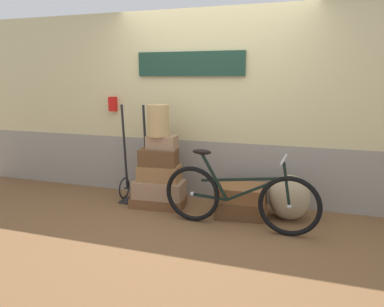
{
  "coord_description": "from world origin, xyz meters",
  "views": [
    {
      "loc": [
        1.15,
        -3.67,
        1.64
      ],
      "look_at": [
        -0.09,
        0.19,
        0.75
      ],
      "focal_mm": 32.66,
      "sensor_mm": 36.0,
      "label": 1
    }
  ],
  "objects_px": {
    "suitcase_1": "(159,189)",
    "suitcase_4": "(162,142)",
    "suitcase_3": "(159,157)",
    "luggage_trolley": "(135,179)",
    "burlap_sack": "(289,197)",
    "suitcase_5": "(241,207)",
    "bicycle": "(238,198)",
    "suitcase_6": "(241,192)",
    "wicker_basket": "(158,120)",
    "suitcase_2": "(159,173)",
    "suitcase_0": "(159,201)"
  },
  "relations": [
    {
      "from": "suitcase_1",
      "to": "suitcase_4",
      "type": "bearing_deg",
      "value": 57.03
    },
    {
      "from": "suitcase_3",
      "to": "luggage_trolley",
      "type": "relative_size",
      "value": 0.36
    },
    {
      "from": "burlap_sack",
      "to": "suitcase_4",
      "type": "bearing_deg",
      "value": -178.56
    },
    {
      "from": "suitcase_5",
      "to": "luggage_trolley",
      "type": "relative_size",
      "value": 0.47
    },
    {
      "from": "bicycle",
      "to": "suitcase_3",
      "type": "bearing_deg",
      "value": 162.55
    },
    {
      "from": "suitcase_6",
      "to": "suitcase_3",
      "type": "bearing_deg",
      "value": 179.38
    },
    {
      "from": "wicker_basket",
      "to": "bicycle",
      "type": "xyz_separation_m",
      "value": [
        1.08,
        -0.36,
        -0.77
      ]
    },
    {
      "from": "luggage_trolley",
      "to": "wicker_basket",
      "type": "bearing_deg",
      "value": -15.83
    },
    {
      "from": "suitcase_3",
      "to": "bicycle",
      "type": "xyz_separation_m",
      "value": [
        1.08,
        -0.34,
        -0.3
      ]
    },
    {
      "from": "suitcase_3",
      "to": "suitcase_4",
      "type": "xyz_separation_m",
      "value": [
        0.03,
        0.05,
        0.19
      ]
    },
    {
      "from": "suitcase_3",
      "to": "suitcase_5",
      "type": "bearing_deg",
      "value": -3.09
    },
    {
      "from": "suitcase_2",
      "to": "suitcase_5",
      "type": "bearing_deg",
      "value": -1.62
    },
    {
      "from": "burlap_sack",
      "to": "bicycle",
      "type": "relative_size",
      "value": 0.31
    },
    {
      "from": "suitcase_0",
      "to": "suitcase_4",
      "type": "distance_m",
      "value": 0.78
    },
    {
      "from": "suitcase_0",
      "to": "bicycle",
      "type": "relative_size",
      "value": 0.4
    },
    {
      "from": "suitcase_0",
      "to": "suitcase_5",
      "type": "bearing_deg",
      "value": -3.31
    },
    {
      "from": "suitcase_1",
      "to": "suitcase_3",
      "type": "relative_size",
      "value": 1.35
    },
    {
      "from": "suitcase_6",
      "to": "burlap_sack",
      "type": "height_order",
      "value": "burlap_sack"
    },
    {
      "from": "bicycle",
      "to": "suitcase_5",
      "type": "bearing_deg",
      "value": 92.71
    },
    {
      "from": "suitcase_1",
      "to": "luggage_trolley",
      "type": "bearing_deg",
      "value": 158.24
    },
    {
      "from": "suitcase_3",
      "to": "burlap_sack",
      "type": "bearing_deg",
      "value": -2.3
    },
    {
      "from": "luggage_trolley",
      "to": "suitcase_0",
      "type": "bearing_deg",
      "value": -18.08
    },
    {
      "from": "suitcase_1",
      "to": "luggage_trolley",
      "type": "height_order",
      "value": "luggage_trolley"
    },
    {
      "from": "suitcase_2",
      "to": "burlap_sack",
      "type": "bearing_deg",
      "value": -0.63
    },
    {
      "from": "suitcase_5",
      "to": "wicker_basket",
      "type": "height_order",
      "value": "wicker_basket"
    },
    {
      "from": "bicycle",
      "to": "luggage_trolley",
      "type": "bearing_deg",
      "value": 162.35
    },
    {
      "from": "suitcase_0",
      "to": "suitcase_5",
      "type": "distance_m",
      "value": 1.08
    },
    {
      "from": "suitcase_0",
      "to": "bicycle",
      "type": "height_order",
      "value": "bicycle"
    },
    {
      "from": "suitcase_2",
      "to": "bicycle",
      "type": "relative_size",
      "value": 0.3
    },
    {
      "from": "suitcase_4",
      "to": "suitcase_6",
      "type": "relative_size",
      "value": 0.63
    },
    {
      "from": "suitcase_0",
      "to": "suitcase_2",
      "type": "relative_size",
      "value": 1.32
    },
    {
      "from": "suitcase_1",
      "to": "suitcase_0",
      "type": "bearing_deg",
      "value": 146.04
    },
    {
      "from": "suitcase_1",
      "to": "suitcase_6",
      "type": "height_order",
      "value": "suitcase_6"
    },
    {
      "from": "suitcase_1",
      "to": "suitcase_4",
      "type": "relative_size",
      "value": 1.73
    },
    {
      "from": "suitcase_0",
      "to": "suitcase_4",
      "type": "xyz_separation_m",
      "value": [
        0.05,
        0.04,
        0.78
      ]
    },
    {
      "from": "suitcase_4",
      "to": "suitcase_6",
      "type": "xyz_separation_m",
      "value": [
        1.02,
        -0.02,
        -0.55
      ]
    },
    {
      "from": "burlap_sack",
      "to": "bicycle",
      "type": "xyz_separation_m",
      "value": [
        -0.53,
        -0.42,
        0.08
      ]
    },
    {
      "from": "suitcase_0",
      "to": "suitcase_6",
      "type": "distance_m",
      "value": 1.09
    },
    {
      "from": "suitcase_0",
      "to": "burlap_sack",
      "type": "xyz_separation_m",
      "value": [
        1.62,
        0.08,
        0.2
      ]
    },
    {
      "from": "suitcase_0",
      "to": "wicker_basket",
      "type": "distance_m",
      "value": 1.05
    },
    {
      "from": "suitcase_1",
      "to": "suitcase_5",
      "type": "bearing_deg",
      "value": -0.52
    },
    {
      "from": "suitcase_5",
      "to": "suitcase_6",
      "type": "bearing_deg",
      "value": -118.24
    },
    {
      "from": "suitcase_5",
      "to": "burlap_sack",
      "type": "bearing_deg",
      "value": -2.13
    },
    {
      "from": "suitcase_1",
      "to": "luggage_trolley",
      "type": "distance_m",
      "value": 0.43
    },
    {
      "from": "suitcase_4",
      "to": "luggage_trolley",
      "type": "relative_size",
      "value": 0.28
    },
    {
      "from": "suitcase_2",
      "to": "suitcase_6",
      "type": "bearing_deg",
      "value": -2.43
    },
    {
      "from": "suitcase_2",
      "to": "suitcase_4",
      "type": "xyz_separation_m",
      "value": [
        0.03,
        0.04,
        0.39
      ]
    },
    {
      "from": "suitcase_1",
      "to": "burlap_sack",
      "type": "bearing_deg",
      "value": 0.19
    },
    {
      "from": "suitcase_0",
      "to": "burlap_sack",
      "type": "relative_size",
      "value": 1.28
    },
    {
      "from": "suitcase_0",
      "to": "suitcase_6",
      "type": "bearing_deg",
      "value": -4.1
    }
  ]
}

